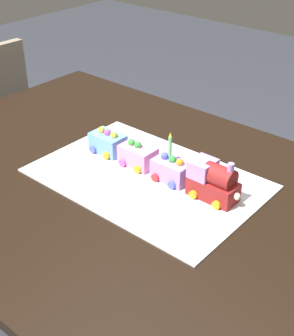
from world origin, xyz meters
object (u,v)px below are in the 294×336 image
(cake_locomotive, at_px, (213,181))
(cake_car_flatbed_lavender, at_px, (172,170))
(birthday_candle, at_px, (170,144))
(dining_table, at_px, (120,209))
(cake_car_hopper_bubblegum, at_px, (138,156))
(cake_car_tanker_sky_blue, at_px, (108,142))

(cake_locomotive, height_order, cake_car_flatbed_lavender, cake_locomotive)
(cake_locomotive, relative_size, birthday_candle, 2.13)
(birthday_candle, bearing_deg, cake_locomotive, 180.00)
(dining_table, bearing_deg, cake_locomotive, -162.01)
(cake_locomotive, height_order, cake_car_hopper_bubblegum, cake_locomotive)
(cake_locomotive, bearing_deg, cake_car_flatbed_lavender, -0.00)
(cake_car_flatbed_lavender, distance_m, birthday_candle, 0.07)
(cake_car_hopper_bubblegum, bearing_deg, cake_car_flatbed_lavender, 180.00)
(cake_car_flatbed_lavender, xyz_separation_m, cake_car_hopper_bubblegum, (0.12, 0.00, -0.00))
(dining_table, height_order, birthday_candle, birthday_candle)
(cake_car_hopper_bubblegum, height_order, birthday_candle, birthday_candle)
(cake_locomotive, relative_size, cake_car_tanker_sky_blue, 1.40)
(cake_car_tanker_sky_blue, xyz_separation_m, birthday_candle, (-0.23, 0.00, 0.07))
(cake_car_flatbed_lavender, bearing_deg, cake_locomotive, 180.00)
(dining_table, xyz_separation_m, cake_car_tanker_sky_blue, (0.12, -0.08, 0.14))
(cake_car_flatbed_lavender, distance_m, cake_car_tanker_sky_blue, 0.24)
(cake_locomotive, height_order, birthday_candle, birthday_candle)
(dining_table, distance_m, birthday_candle, 0.26)
(cake_car_flatbed_lavender, bearing_deg, cake_car_hopper_bubblegum, 0.00)
(dining_table, bearing_deg, cake_car_tanker_sky_blue, -34.65)
(cake_car_flatbed_lavender, xyz_separation_m, cake_car_tanker_sky_blue, (0.24, 0.00, 0.00))
(dining_table, distance_m, cake_car_tanker_sky_blue, 0.20)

